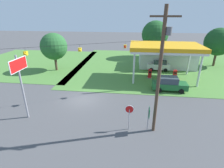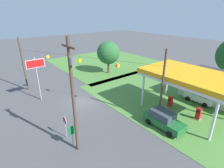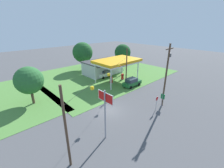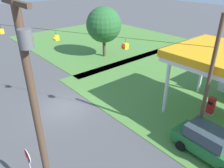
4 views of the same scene
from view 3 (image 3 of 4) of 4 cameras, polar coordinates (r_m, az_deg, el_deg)
ground_plane at (r=25.08m, az=-1.19°, el=-10.05°), size 160.00×160.00×0.00m
grass_verge_station_corner at (r=43.98m, az=-3.17°, el=4.17°), size 36.00×28.00×0.04m
gas_station_canopy at (r=36.01m, az=2.00°, el=8.52°), size 10.61×6.90×5.53m
gas_station_store at (r=43.25m, az=-3.51°, el=6.49°), size 10.74×6.93×3.82m
fuel_pump_near at (r=35.93m, az=-0.30°, el=1.35°), size 0.71×0.56×1.54m
fuel_pump_far at (r=38.56m, az=4.00°, el=2.73°), size 0.71×0.56×1.54m
car_at_pumps_front at (r=34.44m, az=7.60°, el=0.71°), size 4.66×2.18×1.96m
car_at_pumps_rear at (r=40.28m, az=-2.74°, el=4.02°), size 4.08×2.17×2.01m
stop_sign_roadside at (r=25.38m, az=16.67°, el=-5.94°), size 0.80×0.08×2.50m
stop_sign_overhead at (r=17.24m, az=-2.56°, el=-7.72°), size 0.22×2.49×6.49m
route_sign at (r=26.75m, az=18.70°, el=-4.98°), size 0.10×0.70×2.40m
utility_pole_main at (r=25.84m, az=20.03°, el=3.93°), size 2.20×0.44×10.57m
signal_span_gantry at (r=22.98m, az=-1.26°, el=-0.10°), size 19.64×10.24×8.69m
tree_behind_station at (r=47.35m, az=-11.11°, el=11.72°), size 6.06×6.06×8.41m
tree_west_verge at (r=28.99m, az=-29.04°, el=1.21°), size 4.72×4.72×6.77m
tree_far_back at (r=50.09m, az=4.07°, el=11.91°), size 5.25×5.25×7.42m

